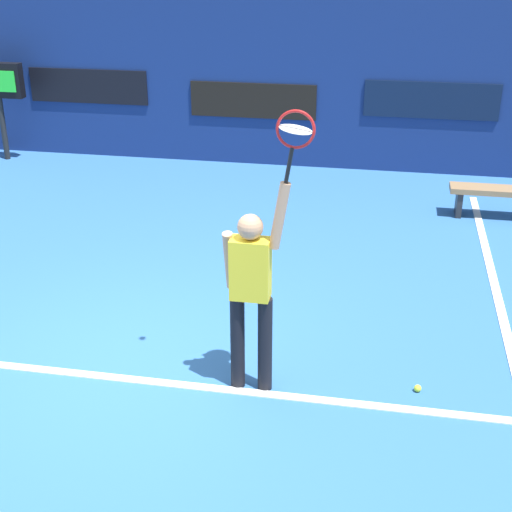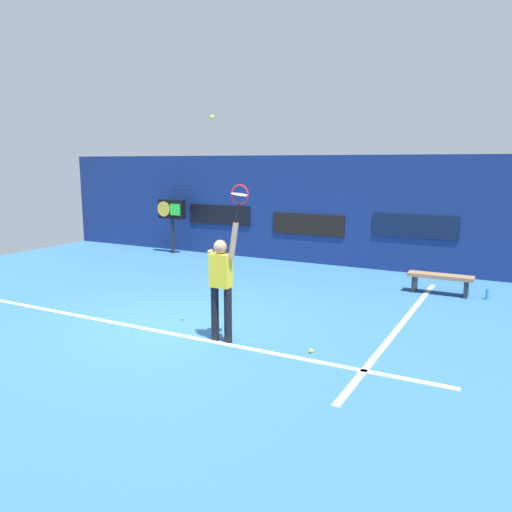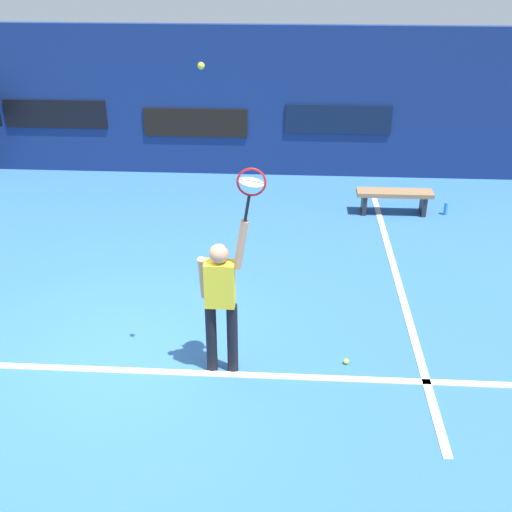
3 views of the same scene
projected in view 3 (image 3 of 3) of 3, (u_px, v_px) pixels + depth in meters
The scene contains 13 objects.
ground_plane at pixel (121, 356), 7.79m from camera, with size 18.00×18.00×0.00m, color #2D609E.
back_wall at pixel (195, 102), 13.06m from camera, with size 18.00×0.20×3.10m, color navy.
sponsor_banner_center at pixel (195, 123), 13.14m from camera, with size 2.20×0.03×0.60m, color black.
sponsor_banner_portside at pixel (55, 114), 13.24m from camera, with size 2.20×0.03×0.60m, color black.
sponsor_banner_starboard at pixel (338, 119), 12.93m from camera, with size 2.20×0.03×0.60m, color #0C1933.
court_baseline at pixel (115, 370), 7.53m from camera, with size 10.00×0.10×0.01m, color white.
court_sideline at pixel (399, 284), 9.36m from camera, with size 0.10×7.00×0.01m, color white.
tennis_player at pixel (221, 298), 7.09m from camera, with size 0.58×0.31×1.99m.
tennis_racket at pixel (251, 185), 6.43m from camera, with size 0.36×0.27×0.62m.
tennis_ball at pixel (201, 66), 5.89m from camera, with size 0.07×0.07×0.07m, color #CCE033.
court_bench at pixel (394, 197), 11.58m from camera, with size 1.40×0.36×0.45m.
water_bottle at pixel (446, 209), 11.63m from camera, with size 0.07×0.07×0.24m, color #338CD8.
spare_ball at pixel (346, 361), 7.63m from camera, with size 0.07×0.07×0.07m, color #CCE033.
Camera 3 is at (2.07, -6.21, 4.71)m, focal length 43.67 mm.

